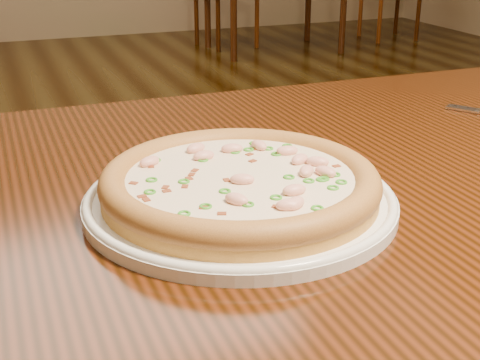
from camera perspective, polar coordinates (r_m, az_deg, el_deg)
name	(u,v)px	position (r m, az deg, el deg)	size (l,w,h in m)	color
ground	(259,290)	(1.98, 1.60, -9.36)	(9.00, 9.00, 0.00)	black
hero_table	(318,252)	(0.81, 6.70, -6.09)	(1.20, 0.80, 0.75)	black
plate	(240,199)	(0.68, 0.00, -1.67)	(0.32, 0.32, 0.02)	white
pizza	(240,183)	(0.67, 0.03, -0.22)	(0.28, 0.28, 0.03)	gold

